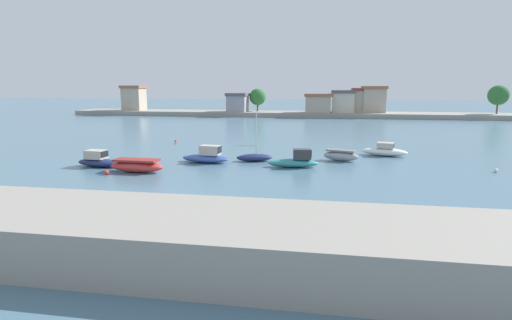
# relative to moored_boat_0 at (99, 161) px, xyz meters

# --- Properties ---
(ground_plane) EXTENTS (400.00, 400.00, 0.00)m
(ground_plane) POSITION_rel_moored_boat_0_xyz_m (11.75, -10.95, -0.57)
(ground_plane) COLOR slate
(seawall_embankment) EXTENTS (69.18, 6.22, 2.16)m
(seawall_embankment) POSITION_rel_moored_boat_0_xyz_m (11.75, -18.76, 0.51)
(seawall_embankment) COLOR gray
(seawall_embankment) RESTS_ON ground
(moored_boat_0) EXTENTS (4.63, 2.12, 1.55)m
(moored_boat_0) POSITION_rel_moored_boat_0_xyz_m (0.00, 0.00, 0.00)
(moored_boat_0) COLOR navy
(moored_boat_0) RESTS_ON ground
(moored_boat_1) EXTENTS (4.98, 1.89, 1.15)m
(moored_boat_1) POSITION_rel_moored_boat_0_xyz_m (4.64, -1.67, -0.02)
(moored_boat_1) COLOR #C63833
(moored_boat_1) RESTS_ON ground
(moored_boat_2) EXTENTS (5.04, 2.42, 1.71)m
(moored_boat_2) POSITION_rel_moored_boat_0_xyz_m (9.40, 3.76, 0.01)
(moored_boat_2) COLOR #3856A8
(moored_boat_2) RESTS_ON ground
(moored_boat_3) EXTENTS (3.87, 2.33, 5.45)m
(moored_boat_3) POSITION_rel_moored_boat_0_xyz_m (13.97, 5.21, -0.17)
(moored_boat_3) COLOR navy
(moored_boat_3) RESTS_ON ground
(moored_boat_4) EXTENTS (4.87, 2.11, 1.71)m
(moored_boat_4) POSITION_rel_moored_boat_0_xyz_m (18.23, 2.84, -0.00)
(moored_boat_4) COLOR teal
(moored_boat_4) RESTS_ON ground
(moored_boat_5) EXTENTS (3.75, 2.11, 1.14)m
(moored_boat_5) POSITION_rel_moored_boat_0_xyz_m (22.55, 6.85, -0.03)
(moored_boat_5) COLOR #9E9EA3
(moored_boat_5) RESTS_ON ground
(moored_boat_6) EXTENTS (5.01, 2.64, 1.45)m
(moored_boat_6) POSITION_rel_moored_boat_0_xyz_m (27.34, 10.72, -0.03)
(moored_boat_6) COLOR white
(moored_boat_6) RESTS_ON ground
(mooring_buoy_0) EXTENTS (0.43, 0.43, 0.43)m
(mooring_buoy_0) POSITION_rel_moored_boat_0_xyz_m (2.61, -3.22, -0.36)
(mooring_buoy_0) COLOR red
(mooring_buoy_0) RESTS_ON ground
(mooring_buoy_1) EXTENTS (0.24, 0.24, 0.24)m
(mooring_buoy_1) POSITION_rel_moored_boat_0_xyz_m (1.74, 15.40, -0.45)
(mooring_buoy_1) COLOR orange
(mooring_buoy_1) RESTS_ON ground
(mooring_buoy_2) EXTENTS (0.28, 0.28, 0.28)m
(mooring_buoy_2) POSITION_rel_moored_boat_0_xyz_m (1.06, 17.23, -0.43)
(mooring_buoy_2) COLOR red
(mooring_buoy_2) RESTS_ON ground
(mooring_buoy_3) EXTENTS (0.36, 0.36, 0.36)m
(mooring_buoy_3) POSITION_rel_moored_boat_0_xyz_m (35.82, 3.50, -0.39)
(mooring_buoy_3) COLOR white
(mooring_buoy_3) RESTS_ON ground
(distant_shoreline) EXTENTS (108.59, 9.56, 7.56)m
(distant_shoreline) POSITION_rel_moored_boat_0_xyz_m (13.72, 65.70, 1.60)
(distant_shoreline) COLOR gray
(distant_shoreline) RESTS_ON ground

